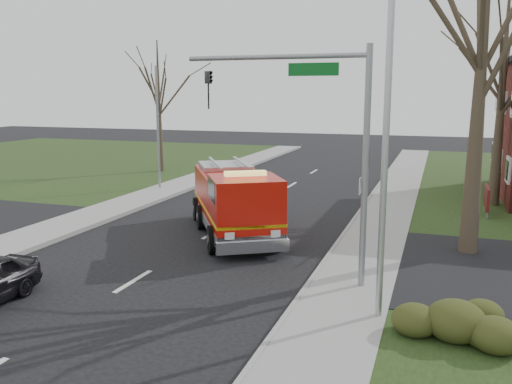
% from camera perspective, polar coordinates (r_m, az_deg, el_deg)
% --- Properties ---
extents(ground, '(120.00, 120.00, 0.00)m').
position_cam_1_polar(ground, '(16.68, -12.81, -9.19)').
color(ground, black).
rests_on(ground, ground).
extents(sidewalk_right, '(2.40, 80.00, 0.15)m').
position_cam_1_polar(sidewalk_right, '(14.55, 8.95, -11.71)').
color(sidewalk_right, gray).
rests_on(sidewalk_right, ground).
extents(health_center_sign, '(0.12, 2.00, 1.40)m').
position_cam_1_polar(health_center_sign, '(26.31, 23.11, -0.59)').
color(health_center_sign, '#521413').
rests_on(health_center_sign, ground).
extents(hedge_corner, '(2.80, 2.00, 0.90)m').
position_cam_1_polar(hedge_corner, '(13.28, 20.48, -12.14)').
color(hedge_corner, '#293111').
rests_on(hedge_corner, lawn_right).
extents(bare_tree_near, '(6.00, 6.00, 12.00)m').
position_cam_1_polar(bare_tree_near, '(19.43, 22.84, 15.21)').
color(bare_tree_near, '#352A1F').
rests_on(bare_tree_near, ground).
extents(bare_tree_far, '(5.25, 5.25, 10.50)m').
position_cam_1_polar(bare_tree_far, '(28.44, 24.61, 11.44)').
color(bare_tree_far, '#352A1F').
rests_on(bare_tree_far, ground).
extents(bare_tree_left, '(4.50, 4.50, 9.00)m').
position_cam_1_polar(bare_tree_left, '(38.05, -10.23, 10.32)').
color(bare_tree_left, '#352A1F').
rests_on(bare_tree_left, ground).
extents(traffic_signal_mast, '(5.29, 0.18, 6.80)m').
position_cam_1_polar(traffic_signal_mast, '(15.17, 6.73, 7.26)').
color(traffic_signal_mast, gray).
rests_on(traffic_signal_mast, ground).
extents(streetlight_pole, '(1.48, 0.16, 8.40)m').
position_cam_1_polar(streetlight_pole, '(12.91, 13.25, 5.82)').
color(streetlight_pole, '#B7BABF').
rests_on(streetlight_pole, ground).
extents(utility_pole_far, '(0.14, 0.14, 7.00)m').
position_cam_1_polar(utility_pole_far, '(31.32, -10.29, 6.55)').
color(utility_pole_far, gray).
rests_on(utility_pole_far, ground).
extents(fire_engine, '(5.70, 7.32, 2.86)m').
position_cam_1_polar(fire_engine, '(21.12, -2.25, -1.14)').
color(fire_engine, '#B91008').
rests_on(fire_engine, ground).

